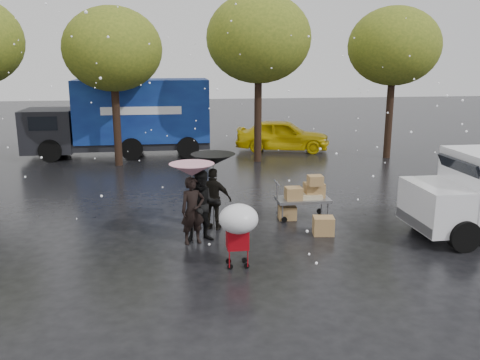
{
  "coord_description": "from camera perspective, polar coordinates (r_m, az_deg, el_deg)",
  "views": [
    {
      "loc": [
        -1.32,
        -11.72,
        4.47
      ],
      "look_at": [
        0.46,
        1.0,
        1.36
      ],
      "focal_mm": 38.0,
      "sensor_mm": 36.0,
      "label": 1
    }
  ],
  "objects": [
    {
      "name": "vendor_cart",
      "position": [
        14.47,
        7.41,
        -1.5
      ],
      "size": [
        1.52,
        0.8,
        1.27
      ],
      "color": "slate",
      "rests_on": "ground"
    },
    {
      "name": "person_middle",
      "position": [
        12.56,
        -4.13,
        -2.94
      ],
      "size": [
        0.95,
        0.78,
        1.8
      ],
      "primitive_type": "imported",
      "rotation": [
        0.0,
        0.0,
        0.12
      ],
      "color": "black",
      "rests_on": "ground"
    },
    {
      "name": "umbrella_pink",
      "position": [
        12.19,
        -5.43,
        1.14
      ],
      "size": [
        1.09,
        1.09,
        2.0
      ],
      "color": "#4C4C4C",
      "rests_on": "ground"
    },
    {
      "name": "shopping_cart",
      "position": [
        10.8,
        -0.18,
        -4.76
      ],
      "size": [
        0.84,
        0.84,
        1.46
      ],
      "color": "#A80912",
      "rests_on": "ground"
    },
    {
      "name": "tree_row",
      "position": [
        21.74,
        -5.9,
        14.99
      ],
      "size": [
        21.6,
        4.4,
        7.12
      ],
      "color": "black",
      "rests_on": "ground"
    },
    {
      "name": "yellow_taxi",
      "position": [
        25.01,
        4.8,
        5.05
      ],
      "size": [
        4.83,
        2.86,
        1.54
      ],
      "primitive_type": "imported",
      "rotation": [
        0.0,
        0.0,
        1.33
      ],
      "color": "yellow",
      "rests_on": "ground"
    },
    {
      "name": "box_ground_far",
      "position": [
        14.45,
        5.34,
        -3.68
      ],
      "size": [
        0.51,
        0.41,
        0.38
      ],
      "primitive_type": "cube",
      "rotation": [
        0.0,
        0.0,
        -0.06
      ],
      "color": "#9C7744",
      "rests_on": "ground"
    },
    {
      "name": "person_pink",
      "position": [
        12.44,
        -5.33,
        -3.43
      ],
      "size": [
        0.7,
        0.55,
        1.67
      ],
      "primitive_type": "imported",
      "rotation": [
        0.0,
        0.0,
        0.28
      ],
      "color": "black",
      "rests_on": "ground"
    },
    {
      "name": "umbrella_black",
      "position": [
        13.17,
        -3.04,
        2.29
      ],
      "size": [
        1.16,
        1.16,
        2.04
      ],
      "color": "#4C4C4C",
      "rests_on": "ground"
    },
    {
      "name": "box_ground_near",
      "position": [
        13.34,
        9.34,
        -5.09
      ],
      "size": [
        0.58,
        0.49,
        0.47
      ],
      "primitive_type": "cube",
      "rotation": [
        0.0,
        0.0,
        -0.15
      ],
      "color": "#9C7744",
      "rests_on": "ground"
    },
    {
      "name": "person_black",
      "position": [
        13.42,
        -2.98,
        -2.16
      ],
      "size": [
        1.05,
        0.75,
        1.66
      ],
      "primitive_type": "imported",
      "rotation": [
        0.0,
        0.0,
        2.75
      ],
      "color": "black",
      "rests_on": "ground"
    },
    {
      "name": "ground",
      "position": [
        12.61,
        -1.44,
        -7.16
      ],
      "size": [
        90.0,
        90.0,
        0.0
      ],
      "primitive_type": "plane",
      "color": "black",
      "rests_on": "ground"
    },
    {
      "name": "blue_truck",
      "position": [
        24.19,
        -12.82,
        6.83
      ],
      "size": [
        8.3,
        2.6,
        3.5
      ],
      "color": "navy",
      "rests_on": "ground"
    }
  ]
}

